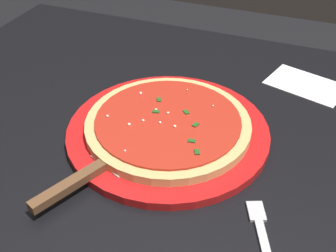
% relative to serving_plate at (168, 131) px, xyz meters
% --- Properties ---
extents(restaurant_table, '(1.06, 0.95, 0.76)m').
position_rel_serving_plate_xyz_m(restaurant_table, '(-0.05, -0.03, -0.14)').
color(restaurant_table, black).
rests_on(restaurant_table, ground_plane).
extents(serving_plate, '(0.36, 0.36, 0.02)m').
position_rel_serving_plate_xyz_m(serving_plate, '(0.00, 0.00, 0.00)').
color(serving_plate, red).
rests_on(serving_plate, restaurant_table).
extents(pizza, '(0.29, 0.29, 0.02)m').
position_rel_serving_plate_xyz_m(pizza, '(-0.00, -0.00, 0.02)').
color(pizza, '#DBB26B').
rests_on(pizza, serving_plate).
extents(pizza_server, '(0.13, 0.22, 0.01)m').
position_rel_serving_plate_xyz_m(pizza_server, '(-0.07, -0.15, 0.01)').
color(pizza_server, silver).
rests_on(pizza_server, serving_plate).
extents(napkin_folded_right, '(0.18, 0.14, 0.00)m').
position_rel_serving_plate_xyz_m(napkin_folded_right, '(0.21, 0.26, -0.01)').
color(napkin_folded_right, white).
rests_on(napkin_folded_right, restaurant_table).
extents(fork, '(0.09, 0.18, 0.00)m').
position_rel_serving_plate_xyz_m(fork, '(0.21, -0.18, -0.01)').
color(fork, silver).
rests_on(fork, restaurant_table).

